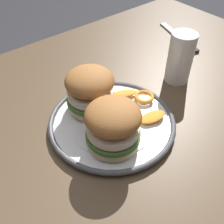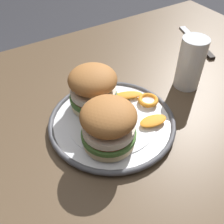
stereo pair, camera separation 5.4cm
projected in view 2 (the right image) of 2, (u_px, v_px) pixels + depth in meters
The scene contains 9 objects.
dining_table at pixel (86, 153), 0.65m from camera, with size 1.50×0.87×0.72m.
dinner_plate at pixel (112, 122), 0.59m from camera, with size 0.29×0.29×0.02m.
sandwich_half_left at pixel (109, 124), 0.50m from camera, with size 0.13×0.13×0.10m.
sandwich_half_right at pixel (93, 88), 0.58m from camera, with size 0.13×0.13×0.10m.
orange_peel_curled at pixel (148, 100), 0.62m from camera, with size 0.06×0.06×0.01m.
orange_peel_strip_long at pixel (153, 121), 0.57m from camera, with size 0.07×0.04×0.01m.
orange_peel_strip_short at pixel (128, 95), 0.64m from camera, with size 0.08×0.05×0.01m.
drinking_glass at pixel (191, 67), 0.66m from camera, with size 0.07×0.07×0.14m.
table_knife at pixel (198, 44), 0.85m from camera, with size 0.09×0.21×0.01m.
Camera 2 is at (0.15, 0.37, 1.15)m, focal length 41.80 mm.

